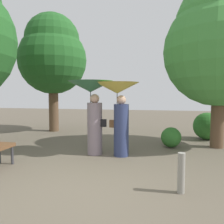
# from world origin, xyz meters

# --- Properties ---
(ground_plane) EXTENTS (40.00, 40.00, 0.00)m
(ground_plane) POSITION_xyz_m (0.00, 0.00, 0.00)
(ground_plane) COLOR brown
(person_left) EXTENTS (1.21, 1.21, 1.99)m
(person_left) POSITION_xyz_m (-0.44, 2.24, 1.45)
(person_left) COLOR gray
(person_left) RESTS_ON ground
(person_right) EXTENTS (1.15, 1.15, 1.94)m
(person_right) POSITION_xyz_m (0.29, 2.23, 1.40)
(person_right) COLOR navy
(person_right) RESTS_ON ground
(tree_near_left) EXTENTS (2.93, 2.93, 5.10)m
(tree_near_left) POSITION_xyz_m (-3.29, 5.61, 3.36)
(tree_near_left) COLOR brown
(tree_near_left) RESTS_ON ground
(tree_near_right) EXTENTS (3.31, 3.31, 5.02)m
(tree_near_right) POSITION_xyz_m (3.05, 3.81, 3.17)
(tree_near_right) COLOR brown
(tree_near_right) RESTS_ON ground
(bush_path_left) EXTENTS (0.98, 0.98, 0.98)m
(bush_path_left) POSITION_xyz_m (2.98, 5.07, 0.49)
(bush_path_left) COLOR #2D6B28
(bush_path_left) RESTS_ON ground
(bush_path_right) EXTENTS (0.62, 0.62, 0.62)m
(bush_path_right) POSITION_xyz_m (1.68, 3.54, 0.31)
(bush_path_right) COLOR #2D6B28
(bush_path_right) RESTS_ON ground
(path_marker_post) EXTENTS (0.12, 0.12, 0.67)m
(path_marker_post) POSITION_xyz_m (1.74, 0.18, 0.34)
(path_marker_post) COLOR gray
(path_marker_post) RESTS_ON ground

